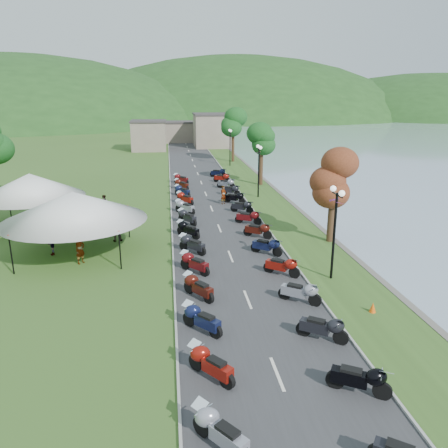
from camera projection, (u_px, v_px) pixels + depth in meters
name	position (u px, v px, depth m)	size (l,w,h in m)	color
road	(206.00, 194.00, 44.25)	(7.00, 120.00, 0.02)	#39393B
hills_backdrop	(175.00, 117.00, 196.44)	(360.00, 120.00, 76.00)	#285621
far_building	(176.00, 133.00, 86.11)	(18.00, 16.00, 5.00)	gray
moto_row_left	(193.00, 254.00, 26.04)	(2.60, 50.80, 1.10)	#331411
moto_row_right	(252.00, 223.00, 32.19)	(2.60, 46.24, 1.10)	#331411
vendor_tent_main	(75.00, 223.00, 27.11)	(5.91, 5.91, 4.00)	white
vendor_tent_side	(32.00, 199.00, 33.29)	(5.26, 5.26, 4.00)	white
tree_lakeside	(333.00, 194.00, 29.03)	(2.42, 2.42, 6.71)	#1D5B1F
pedestrian_a	(81.00, 263.00, 26.07)	(0.62, 0.45, 1.70)	slate
pedestrian_b	(105.00, 213.00, 37.21)	(0.76, 0.42, 1.56)	slate
pedestrian_c	(52.00, 255.00, 27.43)	(1.02, 0.42, 1.58)	slate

